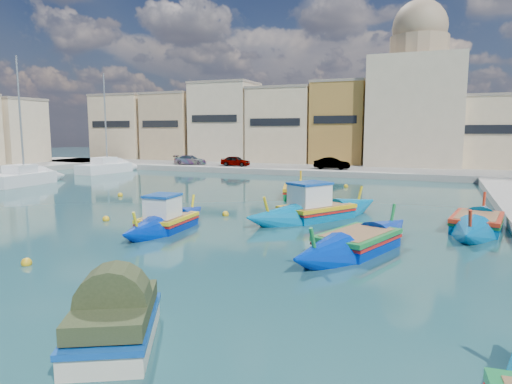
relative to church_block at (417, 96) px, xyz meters
The scene contains 14 objects.
ground 42.08m from the church_block, 104.04° to the right, with size 160.00×160.00×0.00m, color #123538.
north_quay 15.16m from the church_block, 141.34° to the right, with size 80.00×8.00×0.60m, color gray.
north_townhouses 4.81m from the church_block, 169.17° to the right, with size 83.20×7.87×10.19m.
church_block is the anchor object (origin of this frame).
parked_cars 20.80m from the church_block, 150.84° to the right, with size 20.58×2.25×1.19m.
luzzu_turquoise_cabin 34.03m from the church_block, 95.25° to the right, with size 6.67×9.10×3.03m.
luzzu_blue_cabin 39.86m from the church_block, 103.17° to the right, with size 2.11×7.37×2.58m.
luzzu_cyan_mid 34.09m from the church_block, 81.97° to the right, with size 3.33×8.70×2.51m.
luzzu_green 27.88m from the church_block, 102.88° to the right, with size 4.53×8.93×2.73m.
luzzu_blue_south 39.35m from the church_block, 89.89° to the right, with size 4.70×8.93×2.53m.
tender_near 49.16m from the church_block, 94.12° to the right, with size 2.94×3.52×1.52m.
yacht_north 34.82m from the church_block, 154.11° to the right, with size 3.32×8.75×11.41m.
yacht_midnorth 40.62m from the church_block, 138.64° to the right, with size 3.06×8.30×11.55m.
mooring_buoys 35.68m from the church_block, 102.83° to the right, with size 24.82×25.95×0.36m.
Camera 1 is at (12.89, -15.95, 4.64)m, focal length 32.00 mm.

